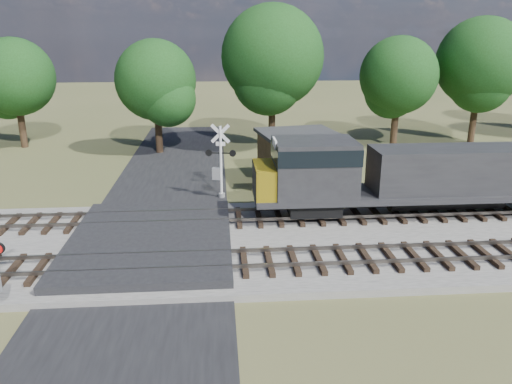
{
  "coord_description": "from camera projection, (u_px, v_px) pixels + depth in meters",
  "views": [
    {
      "loc": [
        3.05,
        -20.11,
        9.12
      ],
      "look_at": [
        4.78,
        2.0,
        2.03
      ],
      "focal_mm": 35.0,
      "sensor_mm": 36.0,
      "label": 1
    }
  ],
  "objects": [
    {
      "name": "ground",
      "position": [
        150.0,
        253.0,
        21.65
      ],
      "size": [
        160.0,
        160.0,
        0.0
      ],
      "primitive_type": "plane",
      "color": "#464E29",
      "rests_on": "ground"
    },
    {
      "name": "ballast_bed",
      "position": [
        372.0,
        238.0,
        22.82
      ],
      "size": [
        140.0,
        10.0,
        0.3
      ],
      "primitive_type": "cube",
      "color": "gray",
      "rests_on": "ground"
    },
    {
      "name": "road",
      "position": [
        150.0,
        252.0,
        21.64
      ],
      "size": [
        7.0,
        60.0,
        0.08
      ],
      "primitive_type": "cube",
      "color": "black",
      "rests_on": "ground"
    },
    {
      "name": "crossing_panel",
      "position": [
        151.0,
        242.0,
        22.03
      ],
      "size": [
        7.0,
        9.0,
        0.62
      ],
      "primitive_type": "cube",
      "color": "#262628",
      "rests_on": "ground"
    },
    {
      "name": "track_near",
      "position": [
        222.0,
        262.0,
        19.85
      ],
      "size": [
        140.0,
        2.6,
        0.33
      ],
      "color": "black",
      "rests_on": "ballast_bed"
    },
    {
      "name": "track_far",
      "position": [
        221.0,
        218.0,
        24.6
      ],
      "size": [
        140.0,
        2.6,
        0.33
      ],
      "color": "black",
      "rests_on": "ballast_bed"
    },
    {
      "name": "crossing_signal_far",
      "position": [
        219.0,
        168.0,
        28.27
      ],
      "size": [
        1.74,
        0.46,
        4.34
      ],
      "rotation": [
        0.0,
        0.0,
        2.96
      ],
      "color": "silver",
      "rests_on": "ground"
    },
    {
      "name": "equipment_shed",
      "position": [
        299.0,
        157.0,
        31.42
      ],
      "size": [
        5.45,
        5.45,
        3.22
      ],
      "rotation": [
        0.0,
        0.0,
        0.17
      ],
      "color": "#402F1B",
      "rests_on": "ground"
    },
    {
      "name": "treeline",
      "position": [
        307.0,
        65.0,
        40.54
      ],
      "size": [
        81.93,
        10.89,
        11.84
      ],
      "color": "black",
      "rests_on": "ground"
    }
  ]
}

